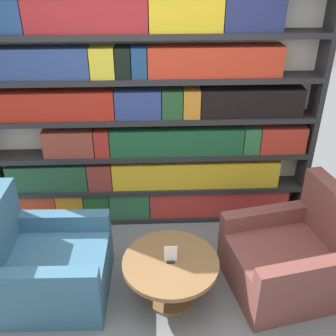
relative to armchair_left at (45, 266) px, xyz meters
name	(u,v)px	position (x,y,z in m)	size (l,w,h in m)	color
ground_plane	(155,311)	(0.90, -0.26, -0.29)	(14.00, 14.00, 0.00)	slate
bookshelf	(150,121)	(0.89, 1.06, 0.83)	(3.18, 0.30, 2.31)	silver
armchair_left	(45,266)	(0.00, 0.00, 0.00)	(0.93, 0.84, 0.90)	#386684
armchair_right	(292,258)	(2.07, 0.01, 0.00)	(1.06, 0.99, 0.90)	brown
coffee_table	(171,271)	(1.03, -0.10, -0.01)	(0.78, 0.78, 0.40)	brown
table_sign	(171,255)	(1.03, -0.10, 0.17)	(0.10, 0.06, 0.15)	black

